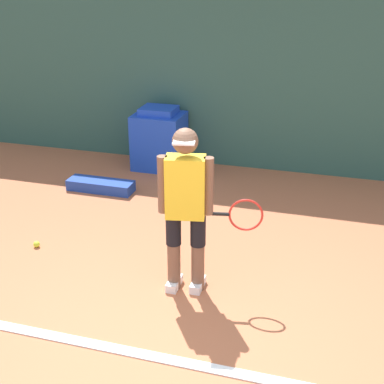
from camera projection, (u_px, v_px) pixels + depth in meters
The scene contains 8 objects.
ground_plane at pixel (163, 359), 4.10m from camera, with size 24.00×24.00×0.00m, color #B76642.
back_wall at pixel (263, 83), 7.39m from camera, with size 24.00×0.10×2.50m.
court_baseline at pixel (163, 359), 4.10m from camera, with size 21.60×0.10×0.01m.
tennis_player at pixel (187, 205), 4.65m from camera, with size 0.91×0.32×1.55m.
tennis_ball at pixel (37, 244), 5.68m from camera, with size 0.07×0.07×0.07m.
covered_chair at pixel (159, 139), 7.73m from camera, with size 0.70×0.60×0.90m.
equipment_bag at pixel (101, 185), 7.07m from camera, with size 0.88×0.28×0.14m.
water_bottle at pixel (187, 168), 7.57m from camera, with size 0.08×0.08×0.22m.
Camera 1 is at (1.12, -3.06, 2.82)m, focal length 50.00 mm.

